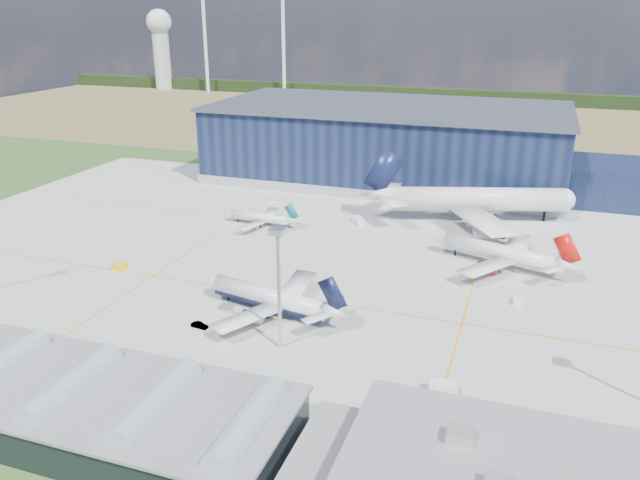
{
  "coord_description": "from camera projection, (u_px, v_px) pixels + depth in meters",
  "views": [
    {
      "loc": [
        49.32,
        -121.27,
        57.93
      ],
      "look_at": [
        4.98,
        6.31,
        7.43
      ],
      "focal_mm": 35.0,
      "sensor_mm": 36.0,
      "label": 1
    }
  ],
  "objects": [
    {
      "name": "gse_cart_a",
      "position": [
        518.0,
        301.0,
        129.65
      ],
      "size": [
        2.07,
        2.96,
        1.23
      ],
      "primitive_type": "cube",
      "rotation": [
        0.0,
        0.0,
        0.06
      ],
      "color": "white",
      "rests_on": "ground"
    },
    {
      "name": "gse_van_b",
      "position": [
        358.0,
        220.0,
        177.46
      ],
      "size": [
        4.22,
        4.67,
        1.99
      ],
      "primitive_type": "cube",
      "rotation": [
        0.0,
        0.0,
        0.65
      ],
      "color": "white",
      "rests_on": "ground"
    },
    {
      "name": "farmland",
      "position": [
        441.0,
        121.0,
        337.4
      ],
      "size": [
        600.0,
        220.0,
        0.01
      ],
      "primitive_type": "cube",
      "color": "olive",
      "rests_on": "ground"
    },
    {
      "name": "gse_van_c",
      "position": [
        443.0,
        388.0,
        99.19
      ],
      "size": [
        4.67,
        2.66,
        2.13
      ],
      "primitive_type": "cube",
      "rotation": [
        0.0,
        0.0,
        1.69
      ],
      "color": "white",
      "rests_on": "ground"
    },
    {
      "name": "airliner_regional",
      "position": [
        260.0,
        213.0,
        175.33
      ],
      "size": [
        23.34,
        22.87,
        7.33
      ],
      "primitive_type": null,
      "rotation": [
        0.0,
        0.0,
        3.1
      ],
      "color": "silver",
      "rests_on": "ground"
    },
    {
      "name": "airliner_widebody",
      "position": [
        479.0,
        187.0,
        176.86
      ],
      "size": [
        76.87,
        75.98,
        20.17
      ],
      "primitive_type": null,
      "rotation": [
        0.0,
        0.0,
        0.3
      ],
      "color": "silver",
      "rests_on": "ground"
    },
    {
      "name": "gse_tug_c",
      "position": [
        412.0,
        205.0,
        192.51
      ],
      "size": [
        2.25,
        3.18,
        1.29
      ],
      "primitive_type": "cube",
      "rotation": [
        0.0,
        0.0,
        0.15
      ],
      "color": "yellow",
      "rests_on": "ground"
    },
    {
      "name": "gse_cart_b",
      "position": [
        275.0,
        205.0,
        192.37
      ],
      "size": [
        3.77,
        3.07,
        1.41
      ],
      "primitive_type": "cube",
      "rotation": [
        0.0,
        0.0,
        1.25
      ],
      "color": "white",
      "rests_on": "ground"
    },
    {
      "name": "apron",
      "position": [
        306.0,
        261.0,
        151.59
      ],
      "size": [
        220.0,
        160.0,
        0.08
      ],
      "color": "#A7A8A2",
      "rests_on": "ground"
    },
    {
      "name": "car_b",
      "position": [
        200.0,
        325.0,
        119.83
      ],
      "size": [
        3.62,
        1.6,
        1.15
      ],
      "primitive_type": "imported",
      "rotation": [
        0.0,
        0.0,
        1.46
      ],
      "color": "#99999E",
      "rests_on": "ground"
    },
    {
      "name": "horizon_dressing",
      "position": [
        194.0,
        42.0,
        450.06
      ],
      "size": [
        440.2,
        18.0,
        70.0
      ],
      "color": "white",
      "rests_on": "ground"
    },
    {
      "name": "light_mast_center",
      "position": [
        279.0,
        269.0,
        107.73
      ],
      "size": [
        2.6,
        2.6,
        23.0
      ],
      "color": "silver",
      "rests_on": "ground"
    },
    {
      "name": "treeline",
      "position": [
        460.0,
        95.0,
        406.78
      ],
      "size": [
        600.0,
        8.0,
        8.0
      ],
      "primitive_type": "cube",
      "color": "black",
      "rests_on": "ground"
    },
    {
      "name": "glass_concourse",
      "position": [
        96.0,
        406.0,
        90.35
      ],
      "size": [
        78.0,
        23.0,
        8.6
      ],
      "color": "black",
      "rests_on": "ground"
    },
    {
      "name": "hangar",
      "position": [
        396.0,
        146.0,
        221.7
      ],
      "size": [
        145.0,
        62.0,
        26.1
      ],
      "color": "#101835",
      "rests_on": "ground"
    },
    {
      "name": "airliner_navy",
      "position": [
        269.0,
        288.0,
        124.25
      ],
      "size": [
        39.49,
        38.93,
        10.92
      ],
      "primitive_type": null,
      "rotation": [
        0.0,
        0.0,
        2.94
      ],
      "color": "silver",
      "rests_on": "ground"
    },
    {
      "name": "ground",
      "position": [
        290.0,
        277.0,
        142.75
      ],
      "size": [
        600.0,
        600.0,
        0.0
      ],
      "primitive_type": "plane",
      "color": "#2A551F",
      "rests_on": "ground"
    },
    {
      "name": "gse_tug_b",
      "position": [
        120.0,
        267.0,
        146.64
      ],
      "size": [
        3.02,
        3.8,
        1.44
      ],
      "primitive_type": "cube",
      "rotation": [
        0.0,
        0.0,
        -0.27
      ],
      "color": "yellow",
      "rests_on": "ground"
    },
    {
      "name": "airliner_red",
      "position": [
        499.0,
        244.0,
        146.6
      ],
      "size": [
        44.41,
        43.94,
        11.46
      ],
      "primitive_type": null,
      "rotation": [
        0.0,
        0.0,
        2.81
      ],
      "color": "silver",
      "rests_on": "ground"
    }
  ]
}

